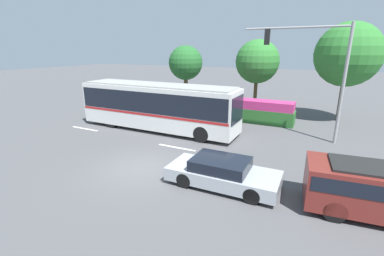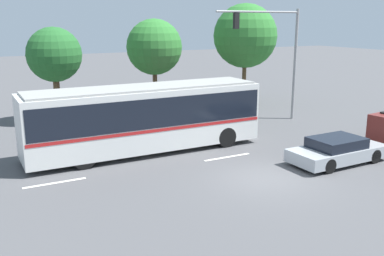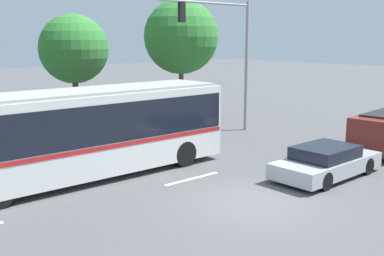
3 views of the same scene
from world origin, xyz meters
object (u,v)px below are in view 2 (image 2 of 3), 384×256
Objects in this scene: street_tree_left at (54,55)px; city_bus at (146,115)px; sedan_foreground at (337,151)px; street_tree_centre at (154,47)px; street_tree_right at (245,36)px; traffic_light_pole at (278,47)px.

city_bus is at bearing -74.62° from street_tree_left.
sedan_foreground is 0.73× the size of street_tree_centre.
street_tree_centre is 6.94m from street_tree_right.
street_tree_right reaches higher than sedan_foreground.
street_tree_left is 6.87m from street_tree_centre.
city_bus reaches higher than sedan_foreground.
street_tree_right is (13.67, -0.34, 0.92)m from street_tree_left.
street_tree_centre is (6.84, 0.66, 0.24)m from street_tree_left.
street_tree_right is (1.69, 5.89, 0.42)m from traffic_light_pole.
street_tree_right reaches higher than city_bus.
sedan_foreground is at bearing -57.06° from street_tree_left.
street_tree_right is at bearing 36.19° from city_bus.
sedan_foreground is at bearing -108.11° from street_tree_right.
street_tree_centre is (-5.15, 6.88, -0.25)m from traffic_light_pole.
traffic_light_pole is 13.51m from street_tree_left.
traffic_light_pole reaches higher than street_tree_centre.
street_tree_centre is at bearing 64.25° from city_bus.
sedan_foreground is 0.62× the size of street_tree_right.
street_tree_centre is at bearing 5.50° from street_tree_left.
sedan_foreground is 15.19m from street_tree_right.
street_tree_centre is at bearing -53.19° from traffic_light_pole.
traffic_light_pole reaches higher than city_bus.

